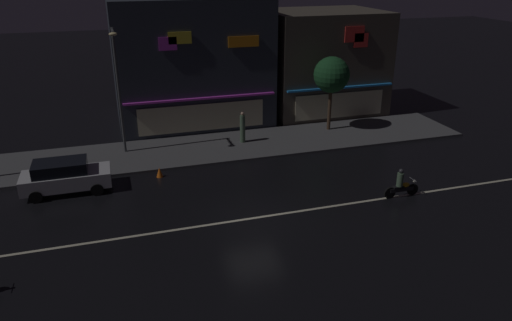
{
  "coord_description": "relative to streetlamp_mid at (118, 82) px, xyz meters",
  "views": [
    {
      "loc": [
        -5.56,
        -18.52,
        10.88
      ],
      "look_at": [
        1.3,
        3.84,
        1.18
      ],
      "focal_mm": 33.86,
      "sensor_mm": 36.0,
      "label": 1
    }
  ],
  "objects": [
    {
      "name": "lane_divider_stripe",
      "position": [
        5.14,
        -9.77,
        -4.45
      ],
      "size": [
        31.65,
        0.16,
        0.01
      ],
      "primitive_type": "cube",
      "color": "beige",
      "rests_on": "ground"
    },
    {
      "name": "streetlamp_mid",
      "position": [
        0.0,
        0.0,
        0.0
      ],
      "size": [
        0.44,
        1.64,
        7.35
      ],
      "color": "#47494C",
      "rests_on": "sidewalk_far"
    },
    {
      "name": "pedestrian_on_sidewalk",
      "position": [
        7.28,
        -0.28,
        -3.38
      ],
      "size": [
        0.34,
        0.34,
        1.99
      ],
      "rotation": [
        0.0,
        0.0,
        0.85
      ],
      "color": "#4C664C",
      "rests_on": "sidewalk_far"
    },
    {
      "name": "storefront_left_block",
      "position": [
        15.13,
        5.42,
        -0.69
      ],
      "size": [
        8.5,
        7.06,
        7.54
      ],
      "color": "#4C443A",
      "rests_on": "ground"
    },
    {
      "name": "parked_car_near_kerb",
      "position": [
        -3.14,
        -4.33,
        -3.59
      ],
      "size": [
        4.3,
        1.98,
        1.67
      ],
      "color": "silver",
      "rests_on": "ground"
    },
    {
      "name": "storefront_center_block",
      "position": [
        5.14,
        6.42,
        -0.11
      ],
      "size": [
        10.48,
        9.05,
        8.71
      ],
      "color": "#2D333D",
      "rests_on": "ground"
    },
    {
      "name": "traffic_cone",
      "position": [
        1.59,
        -3.89,
        -4.18
      ],
      "size": [
        0.36,
        0.36,
        0.55
      ],
      "primitive_type": "cone",
      "color": "orange",
      "rests_on": "ground"
    },
    {
      "name": "ground_plane",
      "position": [
        5.14,
        -9.77,
        -4.46
      ],
      "size": [
        140.0,
        140.0,
        0.0
      ],
      "primitive_type": "plane",
      "color": "black"
    },
    {
      "name": "street_tree",
      "position": [
        13.62,
        0.42,
        -0.55
      ],
      "size": [
        2.39,
        2.39,
        4.98
      ],
      "color": "#473323",
      "rests_on": "sidewalk_far"
    },
    {
      "name": "motorcycle_lead",
      "position": [
        12.75,
        -9.82,
        -3.82
      ],
      "size": [
        1.9,
        0.6,
        1.52
      ],
      "rotation": [
        0.0,
        0.0,
        3.19
      ],
      "color": "black",
      "rests_on": "ground"
    },
    {
      "name": "sidewalk_far",
      "position": [
        5.14,
        -0.59,
        -4.39
      ],
      "size": [
        33.32,
        5.11,
        0.14
      ],
      "primitive_type": "cube",
      "color": "#4C4C4F",
      "rests_on": "ground"
    }
  ]
}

